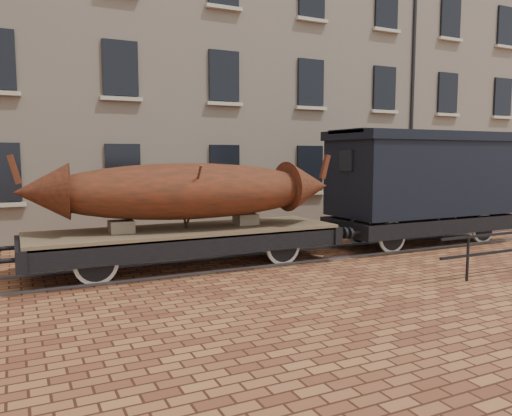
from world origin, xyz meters
name	(u,v)px	position (x,y,z in m)	size (l,w,h in m)	color
ground	(263,260)	(0.00, 0.00, 0.00)	(90.00, 90.00, 0.00)	brown
warehouse_cream	(222,59)	(3.00, 9.99, 7.00)	(40.00, 10.19, 14.00)	beige
rail_track	(263,259)	(0.00, 0.00, 0.03)	(30.00, 1.52, 0.06)	#59595E
flatcar_wagon	(187,236)	(-2.01, 0.00, 0.77)	(8.13, 2.21, 1.23)	brown
iron_boat	(186,191)	(-2.03, 0.00, 1.85)	(7.50, 2.80, 1.76)	maroon
goods_van	(424,174)	(5.41, 0.00, 2.13)	(6.56, 2.39, 3.39)	black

